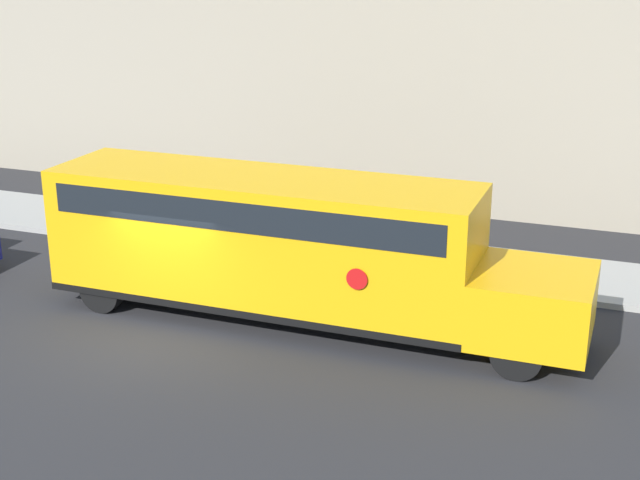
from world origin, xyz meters
TOP-DOWN VIEW (x-y plane):
  - ground_plane at (0.00, 0.00)m, footprint 60.00×60.00m
  - sidewalk_strip at (0.00, 6.50)m, footprint 44.00×3.00m
  - school_bus at (2.28, 1.90)m, footprint 11.82×2.57m

SIDE VIEW (x-z plane):
  - ground_plane at x=0.00m, z-range 0.00..0.00m
  - sidewalk_strip at x=0.00m, z-range 0.00..0.15m
  - school_bus at x=2.28m, z-range 0.22..3.45m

